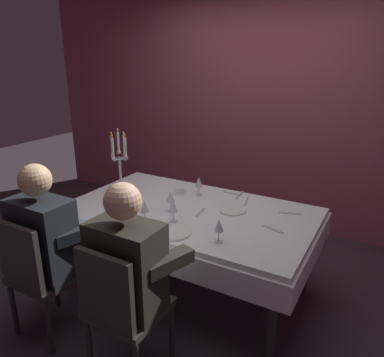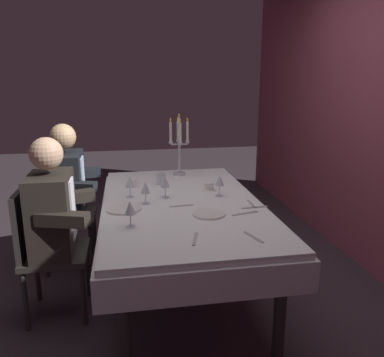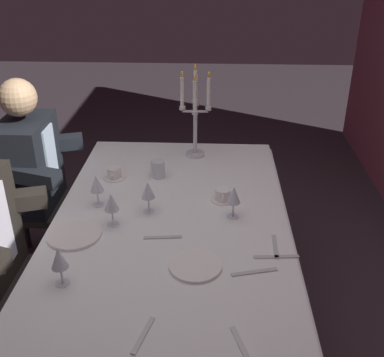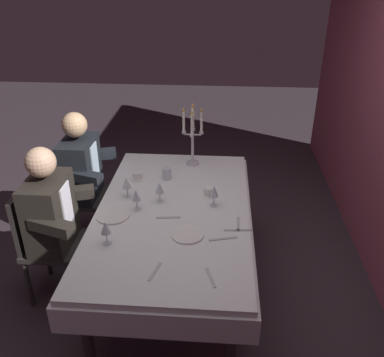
# 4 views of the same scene
# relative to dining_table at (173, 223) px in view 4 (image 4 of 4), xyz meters

# --- Properties ---
(ground_plane) EXTENTS (12.00, 12.00, 0.00)m
(ground_plane) POSITION_rel_dining_table_xyz_m (0.00, 0.00, -0.62)
(ground_plane) COLOR #382D34
(dining_table) EXTENTS (1.94, 1.14, 0.74)m
(dining_table) POSITION_rel_dining_table_xyz_m (0.00, 0.00, 0.00)
(dining_table) COLOR white
(dining_table) RESTS_ON ground_plane
(candelabra) EXTENTS (0.19, 0.19, 0.55)m
(candelabra) POSITION_rel_dining_table_xyz_m (-0.77, 0.09, 0.38)
(candelabra) COLOR silver
(candelabra) RESTS_ON dining_table
(dinner_plate_0) EXTENTS (0.24, 0.24, 0.01)m
(dinner_plate_0) POSITION_rel_dining_table_xyz_m (0.11, -0.41, 0.13)
(dinner_plate_0) COLOR white
(dinner_plate_0) RESTS_ON dining_table
(dinner_plate_1) EXTENTS (0.22, 0.22, 0.01)m
(dinner_plate_1) POSITION_rel_dining_table_xyz_m (0.30, 0.13, 0.13)
(dinner_plate_1) COLOR white
(dinner_plate_1) RESTS_ON dining_table
(wine_glass_0) EXTENTS (0.07, 0.07, 0.16)m
(wine_glass_0) POSITION_rel_dining_table_xyz_m (0.43, -0.37, 0.23)
(wine_glass_0) COLOR silver
(wine_glass_0) RESTS_ON dining_table
(wine_glass_1) EXTENTS (0.07, 0.07, 0.16)m
(wine_glass_1) POSITION_rel_dining_table_xyz_m (-0.11, -0.11, 0.23)
(wine_glass_1) COLOR silver
(wine_glass_1) RESTS_ON dining_table
(wine_glass_2) EXTENTS (0.07, 0.07, 0.16)m
(wine_glass_2) POSITION_rel_dining_table_xyz_m (-0.16, -0.37, 0.23)
(wine_glass_2) COLOR silver
(wine_glass_2) RESTS_ON dining_table
(wine_glass_3) EXTENTS (0.07, 0.07, 0.16)m
(wine_glass_3) POSITION_rel_dining_table_xyz_m (0.01, -0.26, 0.24)
(wine_glass_3) COLOR silver
(wine_glass_3) RESTS_ON dining_table
(wine_glass_4) EXTENTS (0.07, 0.07, 0.16)m
(wine_glass_4) POSITION_rel_dining_table_xyz_m (-0.08, 0.29, 0.23)
(wine_glass_4) COLOR silver
(wine_glass_4) RESTS_ON dining_table
(water_tumbler_0) EXTENTS (0.08, 0.08, 0.10)m
(water_tumbler_0) POSITION_rel_dining_table_xyz_m (-0.47, -0.10, 0.17)
(water_tumbler_0) COLOR silver
(water_tumbler_0) RESTS_ON dining_table
(coffee_cup_0) EXTENTS (0.13, 0.12, 0.06)m
(coffee_cup_0) POSITION_rel_dining_table_xyz_m (-0.24, 0.25, 0.15)
(coffee_cup_0) COLOR white
(coffee_cup_0) RESTS_ON dining_table
(coffee_cup_1) EXTENTS (0.13, 0.12, 0.06)m
(coffee_cup_1) POSITION_rel_dining_table_xyz_m (-0.45, -0.34, 0.15)
(coffee_cup_1) COLOR white
(coffee_cup_1) RESTS_ON dining_table
(fork_0) EXTENTS (0.17, 0.02, 0.01)m
(fork_0) POSITION_rel_dining_table_xyz_m (0.15, 0.47, 0.12)
(fork_0) COLOR #B7B7BC
(fork_0) RESTS_ON dining_table
(fork_1) EXTENTS (0.17, 0.07, 0.01)m
(fork_1) POSITION_rel_dining_table_xyz_m (0.71, 0.30, 0.12)
(fork_1) COLOR #B7B7BC
(fork_1) RESTS_ON dining_table
(spoon_2) EXTENTS (0.03, 0.17, 0.01)m
(spoon_2) POSITION_rel_dining_table_xyz_m (0.11, -0.02, 0.12)
(spoon_2) COLOR #B7B7BC
(spoon_2) RESTS_ON dining_table
(knife_3) EXTENTS (0.06, 0.19, 0.01)m
(knife_3) POSITION_rel_dining_table_xyz_m (0.33, 0.37, 0.12)
(knife_3) COLOR #B7B7BC
(knife_3) RESTS_ON dining_table
(knife_4) EXTENTS (0.03, 0.19, 0.01)m
(knife_4) POSITION_rel_dining_table_xyz_m (0.23, 0.47, 0.12)
(knife_4) COLOR #B7B7BC
(knife_4) RESTS_ON dining_table
(fork_5) EXTENTS (0.17, 0.06, 0.01)m
(fork_5) POSITION_rel_dining_table_xyz_m (0.68, -0.03, 0.12)
(fork_5) COLOR #B7B7BC
(fork_5) RESTS_ON dining_table
(seated_diner_0) EXTENTS (0.63, 0.48, 1.24)m
(seated_diner_0) POSITION_rel_dining_table_xyz_m (-0.62, -0.89, 0.11)
(seated_diner_0) COLOR #2F2B29
(seated_diner_0) RESTS_ON ground_plane
(seated_diner_1) EXTENTS (0.63, 0.48, 1.24)m
(seated_diner_1) POSITION_rel_dining_table_xyz_m (0.09, -0.89, 0.11)
(seated_diner_1) COLOR #2F2B29
(seated_diner_1) RESTS_ON ground_plane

